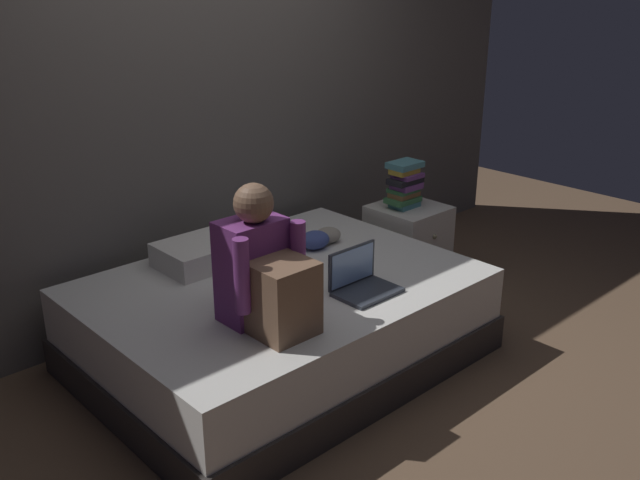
{
  "coord_description": "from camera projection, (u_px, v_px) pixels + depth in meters",
  "views": [
    {
      "loc": [
        -2.34,
        -2.31,
        1.99
      ],
      "look_at": [
        -0.1,
        0.1,
        0.73
      ],
      "focal_mm": 39.35,
      "sensor_mm": 36.0,
      "label": 1
    }
  ],
  "objects": [
    {
      "name": "wall_back",
      "position": [
        205.0,
        88.0,
        4.11
      ],
      "size": [
        5.6,
        0.1,
        2.7
      ],
      "primitive_type": "cube",
      "color": "#605B56",
      "rests_on": "ground_plane"
    },
    {
      "name": "pillow",
      "position": [
        210.0,
        251.0,
        3.88
      ],
      "size": [
        0.56,
        0.36,
        0.13
      ],
      "primitive_type": "cube",
      "color": "silver",
      "rests_on": "bed"
    },
    {
      "name": "laptop",
      "position": [
        361.0,
        281.0,
        3.52
      ],
      "size": [
        0.32,
        0.23,
        0.22
      ],
      "color": "#333842",
      "rests_on": "bed"
    },
    {
      "name": "nightstand",
      "position": [
        407.0,
        244.0,
        4.73
      ],
      "size": [
        0.44,
        0.46,
        0.54
      ],
      "color": "beige",
      "rests_on": "ground_plane"
    },
    {
      "name": "book_stack",
      "position": [
        405.0,
        185.0,
        4.56
      ],
      "size": [
        0.23,
        0.17,
        0.31
      ],
      "color": "teal",
      "rests_on": "nightstand"
    },
    {
      "name": "person_sitting",
      "position": [
        264.0,
        273.0,
        3.13
      ],
      "size": [
        0.39,
        0.44,
        0.66
      ],
      "color": "#75337A",
      "rests_on": "bed"
    },
    {
      "name": "ground_plane",
      "position": [
        346.0,
        367.0,
        3.77
      ],
      "size": [
        8.0,
        8.0,
        0.0
      ],
      "primitive_type": "plane",
      "color": "brown"
    },
    {
      "name": "bed",
      "position": [
        281.0,
        320.0,
        3.77
      ],
      "size": [
        2.0,
        1.5,
        0.48
      ],
      "color": "#332D2B",
      "rests_on": "ground_plane"
    },
    {
      "name": "clothes_pile",
      "position": [
        320.0,
        238.0,
        4.12
      ],
      "size": [
        0.3,
        0.16,
        0.1
      ],
      "color": "gray",
      "rests_on": "bed"
    }
  ]
}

